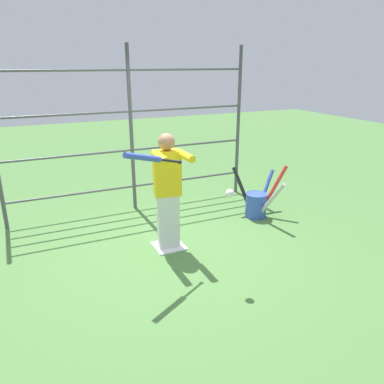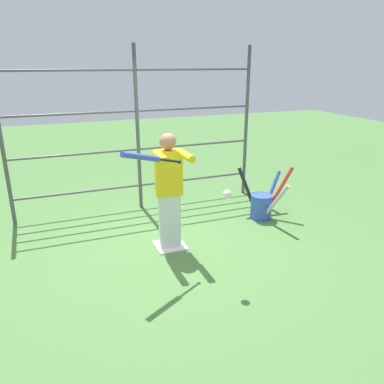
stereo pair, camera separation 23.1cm
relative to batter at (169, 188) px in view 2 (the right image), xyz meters
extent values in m
plane|color=#4C7A3D|center=(0.00, -0.02, -0.84)|extent=(24.00, 24.00, 0.00)
cube|color=white|center=(0.00, -0.02, -0.83)|extent=(0.40, 0.40, 0.02)
cylinder|color=#4C4C51|center=(-2.02, -1.62, 0.49)|extent=(0.06, 0.06, 2.67)
cylinder|color=#4C4C51|center=(0.00, -1.62, 0.49)|extent=(0.06, 0.06, 2.67)
cylinder|color=#4C4C51|center=(2.02, -1.62, 0.49)|extent=(0.06, 0.06, 2.67)
cylinder|color=#4C4C51|center=(0.00, -1.62, -0.45)|extent=(4.04, 0.04, 0.04)
cylinder|color=#4C4C51|center=(0.00, -1.62, 0.18)|extent=(4.04, 0.04, 0.04)
cylinder|color=#4C4C51|center=(0.00, -1.62, 0.81)|extent=(4.04, 0.04, 0.04)
cylinder|color=#4C4C51|center=(0.00, -1.62, 1.43)|extent=(4.04, 0.04, 0.04)
cube|color=silver|center=(0.00, -0.02, -0.47)|extent=(0.30, 0.22, 0.75)
cube|color=yellow|center=(0.00, -0.02, 0.20)|extent=(0.37, 0.25, 0.59)
sphere|color=#9E7051|center=(0.00, -0.02, 0.61)|extent=(0.21, 0.21, 0.21)
cylinder|color=yellow|center=(-0.15, 0.22, 0.47)|extent=(0.09, 0.42, 0.09)
cylinder|color=yellow|center=(0.15, 0.17, 0.47)|extent=(0.09, 0.42, 0.09)
sphere|color=black|center=(0.00, 0.40, 0.45)|extent=(0.05, 0.05, 0.05)
cylinder|color=black|center=(0.14, 0.47, 0.49)|extent=(0.31, 0.16, 0.12)
cylinder|color=#334CB2|center=(0.51, 0.63, 0.61)|extent=(0.48, 0.26, 0.20)
sphere|color=white|center=(-0.32, 1.02, 0.21)|extent=(0.10, 0.10, 0.10)
cylinder|color=#3351B2|center=(-1.67, -0.41, -0.65)|extent=(0.34, 0.34, 0.39)
torus|color=#3351B2|center=(-1.67, -0.41, -0.45)|extent=(0.35, 0.35, 0.01)
cylinder|color=#B2B2B7|center=(-1.72, -0.10, -0.47)|extent=(0.13, 0.55, 0.71)
cylinder|color=black|center=(-1.55, -0.63, -0.44)|extent=(0.26, 0.40, 0.75)
cylinder|color=red|center=(-1.93, -0.34, -0.41)|extent=(0.45, 0.18, 0.82)
cylinder|color=#334CB2|center=(-1.95, -0.57, -0.50)|extent=(0.51, 0.32, 0.65)
camera|label=1|loc=(1.63, 4.29, 1.55)|focal=35.00mm
camera|label=2|loc=(1.41, 4.38, 1.55)|focal=35.00mm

